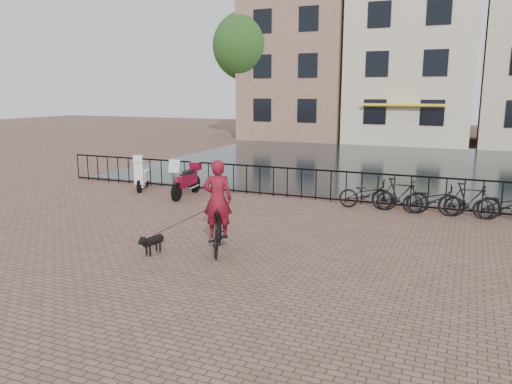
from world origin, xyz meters
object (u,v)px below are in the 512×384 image
at_px(cyclist, 218,212).
at_px(dog, 153,243).
at_px(scooter, 142,171).
at_px(motorcycle, 186,176).

height_order(cyclist, dog, cyclist).
relative_size(dog, scooter, 0.48).
bearing_deg(scooter, cyclist, -66.25).
relative_size(cyclist, scooter, 1.60).
xyz_separation_m(cyclist, motorcycle, (-3.74, 4.86, -0.22)).
height_order(dog, scooter, scooter).
distance_m(dog, scooter, 7.57).
distance_m(dog, motorcycle, 6.08).
distance_m(cyclist, dog, 1.59).
bearing_deg(motorcycle, cyclist, -58.47).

